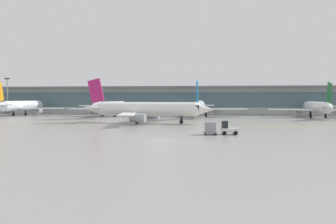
# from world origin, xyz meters

# --- Properties ---
(ground_plane) EXTENTS (400.00, 400.00, 0.00)m
(ground_plane) POSITION_xyz_m (0.00, 0.00, 0.00)
(ground_plane) COLOR gray
(taxiway_centreline_stripe) EXTENTS (109.32, 12.92, 0.01)m
(taxiway_centreline_stripe) POSITION_xyz_m (-7.83, 29.26, 0.00)
(taxiway_centreline_stripe) COLOR yellow
(taxiway_centreline_stripe) RESTS_ON ground_plane
(terminal_concourse) EXTENTS (193.52, 11.00, 9.60)m
(terminal_concourse) POSITION_xyz_m (0.00, 79.46, 4.92)
(terminal_concourse) COLOR #B2B7BC
(terminal_concourse) RESTS_ON ground_plane
(gate_airplane_0) EXTENTS (28.42, 30.48, 10.12)m
(gate_airplane_0) POSITION_xyz_m (-54.31, 60.09, 3.04)
(gate_airplane_0) COLOR white
(gate_airplane_0) RESTS_ON ground_plane
(gate_airplane_1) EXTENTS (27.47, 29.64, 9.81)m
(gate_airplane_1) POSITION_xyz_m (-24.50, 58.22, 2.94)
(gate_airplane_1) COLOR white
(gate_airplane_1) RESTS_ON ground_plane
(gate_airplane_2) EXTENTS (28.83, 30.90, 10.26)m
(gate_airplane_2) POSITION_xyz_m (2.30, 59.72, 3.08)
(gate_airplane_2) COLOR white
(gate_airplane_2) RESTS_ON ground_plane
(gate_airplane_3) EXTENTS (27.45, 29.45, 9.77)m
(gate_airplane_3) POSITION_xyz_m (36.04, 60.14, 2.93)
(gate_airplane_3) COLOR white
(gate_airplane_3) RESTS_ON ground_plane
(taxiing_regional_jet) EXTENTS (30.66, 28.33, 10.15)m
(taxiing_regional_jet) POSITION_xyz_m (-8.22, 31.30, 3.05)
(taxiing_regional_jet) COLOR white
(taxiing_regional_jet) RESTS_ON ground_plane
(baggage_tug) EXTENTS (2.73, 1.85, 2.10)m
(baggage_tug) POSITION_xyz_m (9.10, 8.59, 0.89)
(baggage_tug) COLOR silver
(baggage_tug) RESTS_ON ground_plane
(cargo_dolly_lead) EXTENTS (2.26, 1.81, 1.94)m
(cargo_dolly_lead) POSITION_xyz_m (6.39, 8.30, 1.05)
(cargo_dolly_lead) COLOR #595B60
(cargo_dolly_lead) RESTS_ON ground_plane
(apron_light_mast_0) EXTENTS (1.80, 0.36, 12.57)m
(apron_light_mast_0) POSITION_xyz_m (-65.40, 70.12, 6.96)
(apron_light_mast_0) COLOR gray
(apron_light_mast_0) RESTS_ON ground_plane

